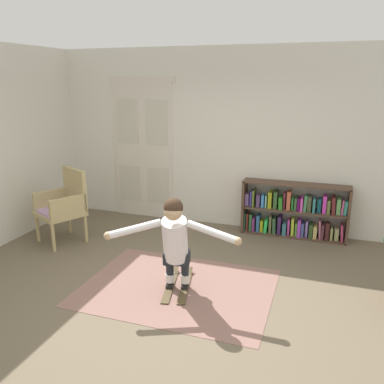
% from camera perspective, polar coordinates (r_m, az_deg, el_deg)
% --- Properties ---
extents(ground_plane, '(7.20, 7.20, 0.00)m').
position_cam_1_polar(ground_plane, '(4.69, -2.97, -14.87)').
color(ground_plane, brown).
extents(back_wall, '(6.00, 0.10, 2.90)m').
position_cam_1_polar(back_wall, '(6.59, 5.34, 7.45)').
color(back_wall, silver).
rests_on(back_wall, ground).
extents(double_door, '(1.22, 0.05, 2.45)m').
position_cam_1_polar(double_door, '(7.08, -6.94, 6.17)').
color(double_door, beige).
rests_on(double_door, ground).
extents(rug, '(2.22, 1.66, 0.01)m').
position_cam_1_polar(rug, '(4.90, -2.06, -13.38)').
color(rug, '#856056').
rests_on(rug, ground).
extents(bookshelf, '(1.62, 0.30, 0.85)m').
position_cam_1_polar(bookshelf, '(6.46, 14.32, -2.91)').
color(bookshelf, '#503A2C').
rests_on(bookshelf, ground).
extents(wicker_chair, '(0.81, 0.81, 1.10)m').
position_cam_1_polar(wicker_chair, '(6.33, -17.71, -1.64)').
color(wicker_chair, tan).
rests_on(wicker_chair, ground).
extents(skis_pair, '(0.44, 0.85, 0.07)m').
position_cam_1_polar(skis_pair, '(4.92, -2.01, -13.02)').
color(skis_pair, '#4E4027').
rests_on(skis_pair, rug).
extents(person_skier, '(1.45, 0.70, 1.11)m').
position_cam_1_polar(person_skier, '(4.48, -2.40, -6.58)').
color(person_skier, white).
rests_on(person_skier, skis_pair).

